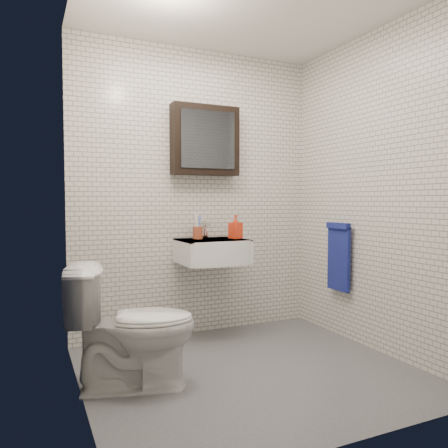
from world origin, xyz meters
The scene contains 9 objects.
ground centered at (0.00, 0.00, 0.01)m, with size 2.20×2.00×0.01m, color #4F5257.
room_shell centered at (0.00, 0.00, 1.47)m, with size 2.22×2.02×2.51m.
washbasin centered at (0.05, 0.73, 0.76)m, with size 0.55×0.50×0.20m.
faucet centered at (0.05, 0.93, 0.92)m, with size 0.06×0.20×0.15m.
mirror_cabinet centered at (0.05, 0.93, 1.70)m, with size 0.60×0.15×0.60m.
towel_rail centered at (1.04, 0.35, 0.72)m, with size 0.09×0.30×0.58m.
toothbrush_cup centered at (-0.05, 0.86, 0.91)m, with size 0.10×0.10×0.23m.
soap_bottle centered at (0.27, 0.76, 0.95)m, with size 0.09×0.09×0.20m, color orange.
toilet centered at (-0.78, 0.07, 0.39)m, with size 0.44×0.77×0.78m, color white.
Camera 1 is at (-1.38, -2.61, 1.17)m, focal length 35.00 mm.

